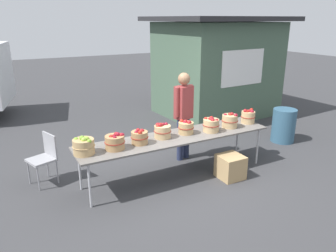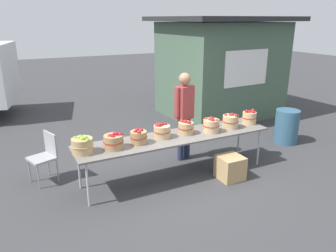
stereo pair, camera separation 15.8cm
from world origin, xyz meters
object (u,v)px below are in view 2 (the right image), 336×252
Objects in this scene: apple_basket_red_2 at (162,131)px; trash_barrel at (287,126)px; apple_basket_green_0 at (82,145)px; apple_basket_red_1 at (139,137)px; market_table at (176,138)px; vendor_adult at (184,110)px; folding_chair at (45,153)px; apple_basket_red_6 at (249,117)px; apple_basket_red_3 at (186,127)px; apple_basket_red_5 at (230,121)px; apple_basket_red_0 at (114,141)px; apple_basket_red_4 at (211,125)px; produce_crate at (230,168)px.

trash_barrel is at bearing 4.95° from apple_basket_red_2.
apple_basket_green_0 is 0.91m from apple_basket_red_1.
vendor_adult is at bearing 49.90° from market_table.
apple_basket_red_1 is 3.75m from trash_barrel.
folding_chair is at bearing 148.43° from apple_basket_red_1.
market_table is at bearing 179.87° from apple_basket_red_6.
trash_barrel reaches higher than market_table.
apple_basket_red_2 is at bearing 178.76° from apple_basket_red_3.
trash_barrel is at bearing 11.29° from apple_basket_red_5.
apple_basket_red_0 reaches higher than folding_chair.
vendor_adult reaches higher than apple_basket_red_5.
apple_basket_red_6 is at bearing 136.40° from vendor_adult.
apple_basket_red_2 is (-0.24, 0.05, 0.15)m from market_table.
folding_chair is (-2.07, 0.83, -0.21)m from market_table.
apple_basket_red_3 is at bearing 3.91° from apple_basket_red_0.
folding_chair is at bearing 119.08° from apple_basket_green_0.
apple_basket_red_2 is 1.05× the size of apple_basket_red_6.
apple_basket_red_4 is at bearing -6.46° from market_table.
vendor_adult reaches higher than apple_basket_red_6.
apple_basket_red_5 reaches higher than trash_barrel.
vendor_adult reaches higher than trash_barrel.
folding_chair is at bearing 161.75° from apple_basket_red_4.
apple_basket_red_1 reaches higher than market_table.
apple_basket_red_6 is (2.30, 0.01, 0.02)m from apple_basket_red_1.
market_table is at bearing 1.36° from apple_basket_red_1.
apple_basket_green_0 reaches higher than apple_basket_red_3.
apple_basket_red_0 is 1.06× the size of apple_basket_red_4.
apple_basket_red_6 is (0.48, 0.04, 0.00)m from apple_basket_red_5.
market_table is 0.27m from apple_basket_red_3.
apple_basket_red_6 reaches higher than folding_chair.
apple_basket_red_2 is at bearing 171.87° from apple_basket_red_4.
market_table is 1.61m from apple_basket_green_0.
vendor_adult is (2.10, 0.60, 0.14)m from apple_basket_green_0.
apple_basket_red_2 is at bearing 151.01° from produce_crate.
apple_basket_red_5 is (0.45, 0.04, -0.00)m from apple_basket_red_4.
apple_basket_green_0 reaches higher than apple_basket_red_6.
market_table is at bearing 0.45° from apple_basket_green_0.
apple_basket_red_1 is 0.38× the size of trash_barrel.
apple_basket_red_6 is 0.33× the size of folding_chair.
apple_basket_red_4 is 0.73× the size of produce_crate.
apple_basket_red_0 is 1.80m from apple_basket_red_4.
apple_basket_red_3 reaches higher than market_table.
apple_basket_red_2 is 0.17× the size of vendor_adult.
apple_basket_red_2 is 0.92m from vendor_adult.
trash_barrel is (2.78, 0.29, -0.49)m from apple_basket_red_3.
market_table is at bearing -168.67° from apple_basket_red_3.
folding_chair is (-1.38, 0.85, -0.36)m from apple_basket_red_1.
apple_basket_red_5 is 0.18× the size of vendor_adult.
apple_basket_red_5 is 0.90m from vendor_adult.
apple_basket_red_3 is (1.82, 0.06, -0.01)m from apple_basket_green_0.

